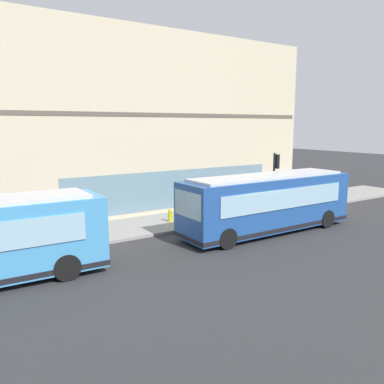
{
  "coord_description": "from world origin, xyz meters",
  "views": [
    {
      "loc": [
        -14.78,
        12.86,
        5.65
      ],
      "look_at": [
        3.09,
        1.1,
        2.0
      ],
      "focal_mm": 37.01,
      "sensor_mm": 36.0,
      "label": 1
    }
  ],
  "objects_px": {
    "traffic_light_near_corner": "(275,171)",
    "fire_hydrant": "(170,215)",
    "pedestrian_near_building_entrance": "(84,212)",
    "city_bus_nearside": "(267,203)",
    "pedestrian_near_hydrant": "(273,193)"
  },
  "relations": [
    {
      "from": "fire_hydrant",
      "to": "pedestrian_near_building_entrance",
      "type": "height_order",
      "value": "pedestrian_near_building_entrance"
    },
    {
      "from": "city_bus_nearside",
      "to": "pedestrian_near_hydrant",
      "type": "bearing_deg",
      "value": -47.29
    },
    {
      "from": "pedestrian_near_hydrant",
      "to": "traffic_light_near_corner",
      "type": "bearing_deg",
      "value": 139.37
    },
    {
      "from": "traffic_light_near_corner",
      "to": "fire_hydrant",
      "type": "height_order",
      "value": "traffic_light_near_corner"
    },
    {
      "from": "pedestrian_near_hydrant",
      "to": "pedestrian_near_building_entrance",
      "type": "bearing_deg",
      "value": 84.33
    },
    {
      "from": "traffic_light_near_corner",
      "to": "pedestrian_near_building_entrance",
      "type": "relative_size",
      "value": 2.42
    },
    {
      "from": "fire_hydrant",
      "to": "pedestrian_near_building_entrance",
      "type": "xyz_separation_m",
      "value": [
        1.25,
        4.58,
        0.52
      ]
    },
    {
      "from": "city_bus_nearside",
      "to": "traffic_light_near_corner",
      "type": "distance_m",
      "value": 4.86
    },
    {
      "from": "city_bus_nearside",
      "to": "fire_hydrant",
      "type": "distance_m",
      "value": 5.6
    },
    {
      "from": "traffic_light_near_corner",
      "to": "pedestrian_near_hydrant",
      "type": "xyz_separation_m",
      "value": [
        1.26,
        -1.08,
        -1.73
      ]
    },
    {
      "from": "traffic_light_near_corner",
      "to": "pedestrian_near_building_entrance",
      "type": "bearing_deg",
      "value": 77.73
    },
    {
      "from": "fire_hydrant",
      "to": "pedestrian_near_building_entrance",
      "type": "relative_size",
      "value": 0.48
    },
    {
      "from": "city_bus_nearside",
      "to": "traffic_light_near_corner",
      "type": "bearing_deg",
      "value": -49.64
    },
    {
      "from": "pedestrian_near_hydrant",
      "to": "pedestrian_near_building_entrance",
      "type": "height_order",
      "value": "pedestrian_near_hydrant"
    },
    {
      "from": "fire_hydrant",
      "to": "pedestrian_near_hydrant",
      "type": "bearing_deg",
      "value": -90.03
    }
  ]
}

